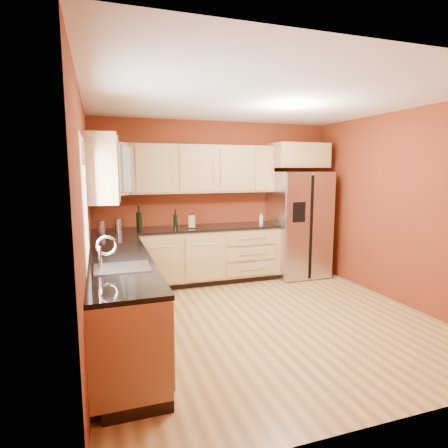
{
  "coord_description": "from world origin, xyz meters",
  "views": [
    {
      "loc": [
        -1.87,
        -3.97,
        1.82
      ],
      "look_at": [
        -0.23,
        0.9,
        1.07
      ],
      "focal_mm": 30.0,
      "sensor_mm": 36.0,
      "label": 1
    }
  ],
  "objects_px": {
    "refrigerator": "(298,224)",
    "knife_block": "(192,222)",
    "canister_left": "(101,226)",
    "wine_bottle_a": "(139,218)",
    "soap_dispenser": "(261,218)"
  },
  "relations": [
    {
      "from": "wine_bottle_a",
      "to": "knife_block",
      "type": "distance_m",
      "value": 0.8
    },
    {
      "from": "canister_left",
      "to": "soap_dispenser",
      "type": "xyz_separation_m",
      "value": [
        2.54,
        0.06,
        -0.0
      ]
    },
    {
      "from": "wine_bottle_a",
      "to": "knife_block",
      "type": "height_order",
      "value": "wine_bottle_a"
    },
    {
      "from": "refrigerator",
      "to": "canister_left",
      "type": "bearing_deg",
      "value": 179.58
    },
    {
      "from": "canister_left",
      "to": "wine_bottle_a",
      "type": "xyz_separation_m",
      "value": [
        0.54,
        0.06,
        0.09
      ]
    },
    {
      "from": "canister_left",
      "to": "wine_bottle_a",
      "type": "bearing_deg",
      "value": 6.77
    },
    {
      "from": "canister_left",
      "to": "knife_block",
      "type": "bearing_deg",
      "value": -0.58
    },
    {
      "from": "knife_block",
      "to": "soap_dispenser",
      "type": "relative_size",
      "value": 1.12
    },
    {
      "from": "canister_left",
      "to": "knife_block",
      "type": "xyz_separation_m",
      "value": [
        1.34,
        -0.01,
        0.01
      ]
    },
    {
      "from": "refrigerator",
      "to": "knife_block",
      "type": "relative_size",
      "value": 9.21
    },
    {
      "from": "wine_bottle_a",
      "to": "knife_block",
      "type": "relative_size",
      "value": 1.86
    },
    {
      "from": "knife_block",
      "to": "soap_dispenser",
      "type": "xyz_separation_m",
      "value": [
        1.21,
        0.07,
        -0.01
      ]
    },
    {
      "from": "canister_left",
      "to": "wine_bottle_a",
      "type": "relative_size",
      "value": 0.48
    },
    {
      "from": "soap_dispenser",
      "to": "canister_left",
      "type": "bearing_deg",
      "value": -178.72
    },
    {
      "from": "refrigerator",
      "to": "canister_left",
      "type": "height_order",
      "value": "refrigerator"
    }
  ]
}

